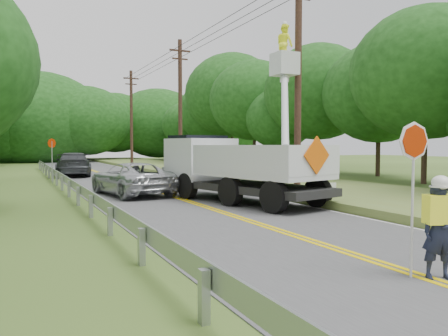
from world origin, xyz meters
name	(u,v)px	position (x,y,z in m)	size (l,w,h in m)	color
ground	(349,254)	(0.00, 0.00, 0.00)	(140.00, 140.00, 0.00)	#374F1C
road	(154,190)	(0.00, 14.00, 0.01)	(7.20, 96.00, 0.03)	#464648
guardrail	(66,181)	(-4.02, 14.91, 0.55)	(0.18, 48.00, 0.77)	#93979A
utility_poles	(220,95)	(5.00, 17.02, 5.27)	(1.60, 43.30, 10.00)	black
tall_grass_verge	(276,182)	(7.10, 14.00, 0.15)	(7.00, 96.00, 0.30)	olive
treeline_right	(290,97)	(15.72, 25.55, 6.50)	(11.72, 53.69, 12.48)	#332319
treeline_horizon	(59,121)	(-0.68, 56.27, 5.50)	(55.90, 14.90, 12.86)	#163E11
flagger	(439,223)	(0.15, -2.00, 0.96)	(1.06, 0.59, 2.62)	#191E33
bucket_truck	(229,160)	(1.79, 9.26, 1.65)	(5.03, 8.01, 7.35)	black
suv_silver	(131,179)	(-1.48, 12.54, 0.75)	(2.41, 5.23, 1.45)	#B6B9BC
suv_darkgrey	(74,164)	(-2.34, 26.34, 0.87)	(2.38, 5.84, 1.70)	#36393D
stop_sign_permanent	(52,153)	(-4.19, 20.72, 1.76)	(0.48, 0.33, 2.64)	#93979A
yard_sign	(331,188)	(5.48, 7.31, 0.51)	(0.49, 0.10, 0.71)	white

